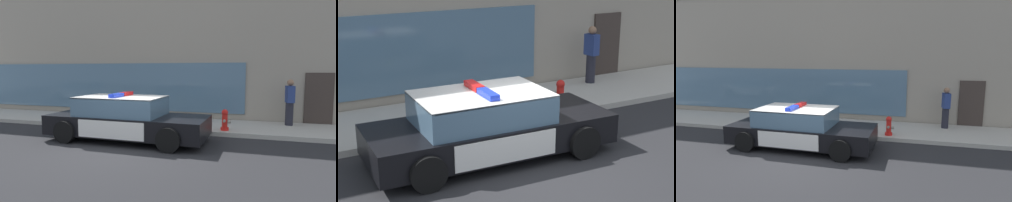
# 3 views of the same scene
# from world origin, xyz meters

# --- Properties ---
(ground) EXTENTS (48.00, 48.00, 0.00)m
(ground) POSITION_xyz_m (0.00, 0.00, 0.00)
(ground) COLOR #262628
(sidewalk) EXTENTS (48.00, 2.62, 0.15)m
(sidewalk) POSITION_xyz_m (0.00, 3.41, 0.07)
(sidewalk) COLOR #B2ADA3
(sidewalk) RESTS_ON ground
(police_cruiser) EXTENTS (5.02, 2.17, 1.49)m
(police_cruiser) POSITION_xyz_m (-0.60, 0.77, 0.68)
(police_cruiser) COLOR black
(police_cruiser) RESTS_ON ground
(fire_hydrant) EXTENTS (0.34, 0.39, 0.73)m
(fire_hydrant) POSITION_xyz_m (2.29, 2.45, 0.50)
(fire_hydrant) COLOR red
(fire_hydrant) RESTS_ON sidewalk
(pedestrian_on_sidewalk) EXTENTS (0.32, 0.44, 1.71)m
(pedestrian_on_sidewalk) POSITION_xyz_m (4.48, 4.09, 1.01)
(pedestrian_on_sidewalk) COLOR #23232D
(pedestrian_on_sidewalk) RESTS_ON sidewalk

